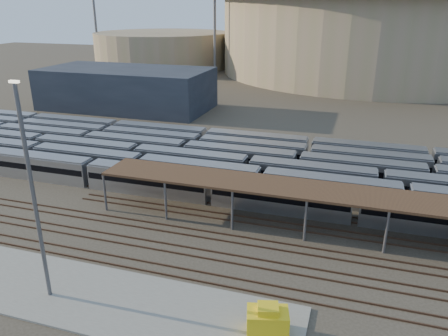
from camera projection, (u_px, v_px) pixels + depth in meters
ground at (158, 223)px, 53.61m from camera, size 420.00×420.00×0.00m
apron at (41, 285)px, 41.63m from camera, size 50.00×9.00×0.20m
subway_trains at (198, 160)px, 69.93m from camera, size 127.78×23.90×3.60m
inspection_shed at (348, 196)px, 49.15m from camera, size 60.30×6.00×5.30m
empty_tracks at (138, 242)px, 49.12m from camera, size 170.00×9.62×0.18m
stadium at (377, 28)px, 165.39m from camera, size 124.00×124.00×32.50m
secondary_arena at (163, 49)px, 184.00m from camera, size 56.00×56.00×14.00m
service_building at (127, 88)px, 110.79m from camera, size 42.00×20.00×10.00m
floodlight_0 at (215, 17)px, 152.82m from camera, size 4.00×1.00×38.40m
floodlight_1 at (95, 15)px, 177.36m from camera, size 4.00×1.00×38.40m
floodlight_3 at (294, 14)px, 191.68m from camera, size 4.00×1.00×38.40m
yard_light_pole at (34, 196)px, 36.71m from camera, size 0.81×0.36×19.62m
yellow_equipment at (267, 322)px, 35.19m from camera, size 3.77×2.88×2.09m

